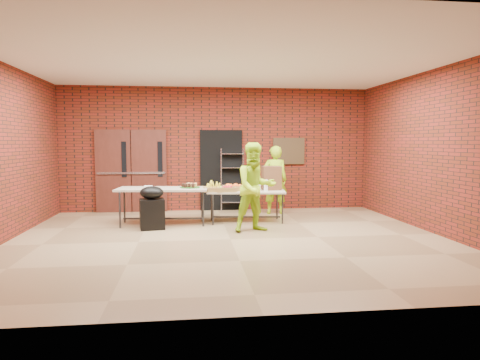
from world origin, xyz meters
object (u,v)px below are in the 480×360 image
at_px(covered_grill, 152,208).
at_px(volunteer_man, 255,187).
at_px(coffee_dispenser, 271,178).
at_px(table_right, 246,193).
at_px(volunteer_woman, 275,180).
at_px(wire_rack, 232,180).
at_px(table_left, 163,191).

relative_size(covered_grill, volunteer_man, 0.50).
bearing_deg(coffee_dispenser, table_right, -167.08).
bearing_deg(volunteer_woman, wire_rack, -26.55).
distance_m(table_left, covered_grill, 0.59).
distance_m(table_left, coffee_dispenser, 2.45).
relative_size(wire_rack, table_left, 0.81).
bearing_deg(covered_grill, table_right, 5.55).
relative_size(table_right, volunteer_man, 1.01).
relative_size(wire_rack, table_right, 0.90).
xyz_separation_m(coffee_dispenser, covered_grill, (-2.62, -0.68, -0.53)).
distance_m(wire_rack, volunteer_woman, 1.17).
bearing_deg(volunteer_man, volunteer_woman, 54.38).
xyz_separation_m(table_left, coffee_dispenser, (2.43, 0.21, 0.24)).
relative_size(table_left, table_right, 1.12).
relative_size(coffee_dispenser, volunteer_woman, 0.32).
bearing_deg(table_right, table_left, -170.52).
bearing_deg(volunteer_man, wire_rack, 80.04).
bearing_deg(table_left, wire_rack, 51.35).
relative_size(table_right, covered_grill, 2.02).
bearing_deg(covered_grill, coffee_dispenser, 5.08).
distance_m(covered_grill, volunteer_man, 2.17).
xyz_separation_m(wire_rack, volunteer_man, (0.19, -2.66, 0.08)).
bearing_deg(table_right, volunteer_man, -80.22).
height_order(coffee_dispenser, volunteer_man, volunteer_man).
height_order(covered_grill, volunteer_woman, volunteer_woman).
bearing_deg(table_left, covered_grill, -105.95).
relative_size(wire_rack, covered_grill, 1.83).
bearing_deg(coffee_dispenser, covered_grill, -165.47).
height_order(coffee_dispenser, covered_grill, coffee_dispenser).
distance_m(wire_rack, covered_grill, 2.90).
height_order(table_left, table_right, table_left).
height_order(table_left, volunteer_man, volunteer_man).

